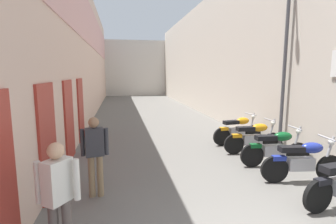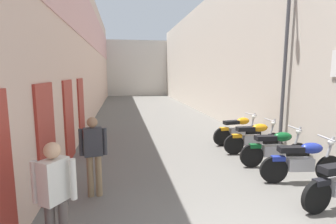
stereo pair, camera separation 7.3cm
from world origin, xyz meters
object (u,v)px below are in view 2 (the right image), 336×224
object	(u,v)px
motorcycle_fourth	(276,147)
street_lamp	(283,54)
motorcycle_third	(303,161)
umbrella_leaning	(64,173)
pedestrian_by_doorway	(55,194)
motorcycle_sixth	(238,129)
pedestrian_mid_alley	(93,151)
motorcycle_fifth	(254,137)

from	to	relation	value
motorcycle_fourth	street_lamp	world-z (taller)	street_lamp
motorcycle_third	umbrella_leaning	bearing A→B (deg)	-176.40
motorcycle_third	pedestrian_by_doorway	bearing A→B (deg)	-160.91
motorcycle_sixth	pedestrian_mid_alley	size ratio (longest dim) A/B	1.17
pedestrian_by_doorway	motorcycle_fifth	bearing A→B (deg)	38.68
pedestrian_by_doorway	motorcycle_fourth	bearing A→B (deg)	29.43
motorcycle_third	pedestrian_by_doorway	xyz separation A→B (m)	(-4.68, -1.62, 0.42)
motorcycle_third	motorcycle_sixth	distance (m)	3.20
motorcycle_fifth	pedestrian_by_doorway	bearing A→B (deg)	-141.32
motorcycle_sixth	street_lamp	bearing A→B (deg)	-58.67
motorcycle_fifth	pedestrian_mid_alley	bearing A→B (deg)	-155.82
motorcycle_fourth	street_lamp	xyz separation A→B (m)	(0.71, 1.02, 2.44)
motorcycle_fifth	motorcycle_sixth	world-z (taller)	same
motorcycle_fourth	pedestrian_by_doorway	xyz separation A→B (m)	(-4.68, -2.64, 0.42)
motorcycle_third	pedestrian_mid_alley	bearing A→B (deg)	178.06
motorcycle_sixth	umbrella_leaning	size ratio (longest dim) A/B	1.90
motorcycle_third	street_lamp	xyz separation A→B (m)	(0.71, 2.04, 2.44)
motorcycle_fourth	motorcycle_sixth	xyz separation A→B (m)	(-0.00, 2.18, 0.00)
pedestrian_by_doorway	motorcycle_third	bearing A→B (deg)	19.09
umbrella_leaning	street_lamp	distance (m)	6.46
pedestrian_mid_alley	umbrella_leaning	world-z (taller)	pedestrian_mid_alley
motorcycle_fifth	street_lamp	size ratio (longest dim) A/B	0.37
motorcycle_fifth	street_lamp	bearing A→B (deg)	-7.39
motorcycle_third	motorcycle_fourth	world-z (taller)	same
motorcycle_fifth	motorcycle_fourth	bearing A→B (deg)	-90.00
motorcycle_sixth	motorcycle_fourth	bearing A→B (deg)	-90.00
pedestrian_mid_alley	street_lamp	bearing A→B (deg)	20.27
motorcycle_sixth	umbrella_leaning	bearing A→B (deg)	-144.26
pedestrian_by_doorway	street_lamp	distance (m)	6.82
motorcycle_sixth	street_lamp	size ratio (longest dim) A/B	0.36
pedestrian_mid_alley	street_lamp	distance (m)	5.82
pedestrian_by_doorway	umbrella_leaning	world-z (taller)	pedestrian_by_doorway
umbrella_leaning	motorcycle_third	bearing A→B (deg)	3.60
motorcycle_fourth	motorcycle_fifth	bearing A→B (deg)	90.00
motorcycle_fourth	motorcycle_third	bearing A→B (deg)	-90.00
umbrella_leaning	street_lamp	xyz separation A→B (m)	(5.58, 2.35, 2.26)
motorcycle_fifth	motorcycle_sixth	bearing A→B (deg)	90.01
street_lamp	motorcycle_third	bearing A→B (deg)	-109.10
motorcycle_sixth	pedestrian_by_doorway	size ratio (longest dim) A/B	1.17
motorcycle_fourth	pedestrian_mid_alley	distance (m)	4.52
motorcycle_fourth	pedestrian_by_doorway	size ratio (longest dim) A/B	1.18
motorcycle_third	motorcycle_fourth	distance (m)	1.02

